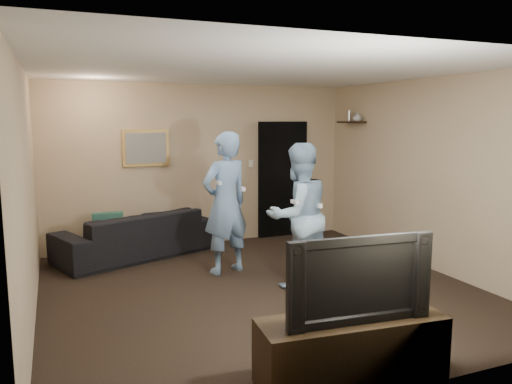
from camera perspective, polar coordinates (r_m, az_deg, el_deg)
name	(u,v)px	position (r m, az deg, el deg)	size (l,w,h in m)	color
ground	(260,289)	(6.15, 0.51, -11.07)	(5.00, 5.00, 0.00)	black
ceiling	(261,70)	(5.83, 0.54, 13.80)	(5.00, 5.00, 0.04)	silver
wall_back	(202,165)	(8.20, -6.24, 3.09)	(5.00, 0.04, 2.60)	tan
wall_front	(395,225)	(3.70, 15.65, -3.61)	(5.00, 0.04, 2.60)	tan
wall_left	(27,195)	(5.41, -24.71, -0.35)	(0.04, 5.00, 2.60)	tan
wall_right	(430,174)	(7.19, 19.25, 1.93)	(0.04, 5.00, 2.60)	tan
sofa	(136,234)	(7.69, -13.54, -4.70)	(2.32, 0.91, 0.68)	black
throw_pillow	(108,227)	(7.62, -16.55, -3.86)	(0.43, 0.14, 0.43)	#17453B
painting_frame	(146,148)	(7.95, -12.49, 4.95)	(0.72, 0.05, 0.57)	olive
painting_canvas	(146,148)	(7.93, -12.45, 4.94)	(0.62, 0.01, 0.47)	slate
doorway	(283,179)	(8.71, 3.06, 1.45)	(0.90, 0.06, 2.00)	black
light_switch	(251,163)	(8.45, -0.63, 3.29)	(0.08, 0.02, 0.12)	silver
wall_shelf	(351,122)	(8.52, 10.84, 7.84)	(0.20, 0.60, 0.03)	black
shelf_vase	(357,117)	(8.38, 11.50, 8.43)	(0.14, 0.14, 0.15)	#BBBBC0
shelf_figurine	(349,116)	(8.58, 10.61, 8.55)	(0.06, 0.06, 0.18)	#B9B9BE
tv_console	(351,350)	(4.17, 10.82, -17.35)	(1.49, 0.48, 0.53)	black
television	(353,276)	(3.94, 11.06, -9.42)	(1.17, 0.15, 0.68)	black
wii_player_left	(225,203)	(6.61, -3.51, -1.27)	(0.79, 0.62, 1.89)	#6D92BE
wii_player_right	(298,216)	(6.09, 4.85, -2.70)	(0.95, 0.79, 1.76)	#8FB4D1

